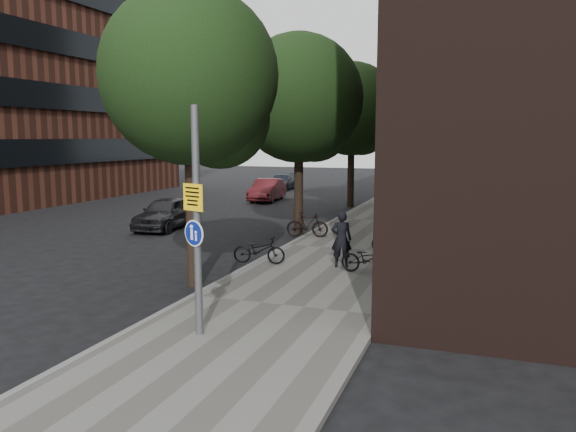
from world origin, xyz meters
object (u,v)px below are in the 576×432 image
at_px(pedestrian, 341,239).
at_px(parked_car_near, 166,213).
at_px(parked_bike_facade_near, 369,259).
at_px(signpost, 197,221).

height_order(pedestrian, parked_car_near, pedestrian).
height_order(pedestrian, parked_bike_facade_near, pedestrian).
distance_m(parked_bike_facade_near, parked_car_near, 11.04).
height_order(signpost, parked_bike_facade_near, signpost).
height_order(parked_bike_facade_near, parked_car_near, parked_car_near).
relative_size(parked_bike_facade_near, parked_car_near, 0.40).
distance_m(signpost, parked_car_near, 13.57).
relative_size(signpost, parked_car_near, 1.10).
bearing_deg(signpost, parked_bike_facade_near, 89.90).
distance_m(signpost, pedestrian, 6.52).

